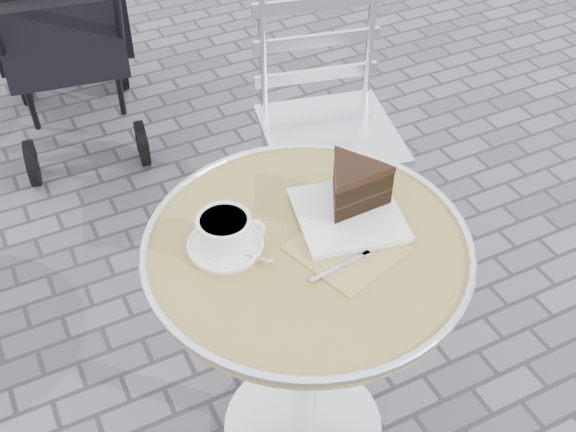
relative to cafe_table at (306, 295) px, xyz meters
name	(u,v)px	position (x,y,z in m)	size (l,w,h in m)	color
ground	(303,429)	(0.00, 0.00, -0.57)	(80.00, 80.00, 0.00)	#5C5B64
cafe_table	(306,295)	(0.00, 0.00, 0.00)	(0.72, 0.72, 0.74)	silver
cappuccino_set	(226,235)	(-0.16, 0.07, 0.20)	(0.16, 0.18, 0.08)	white
cake_plate_set	(353,192)	(0.14, 0.05, 0.22)	(0.33, 0.35, 0.12)	tan
bistro_chair	(323,93)	(0.45, 0.74, 0.00)	(0.49, 0.49, 0.92)	silver
baby_stroller	(60,22)	(-0.16, 1.78, -0.09)	(0.61, 1.07, 1.05)	black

